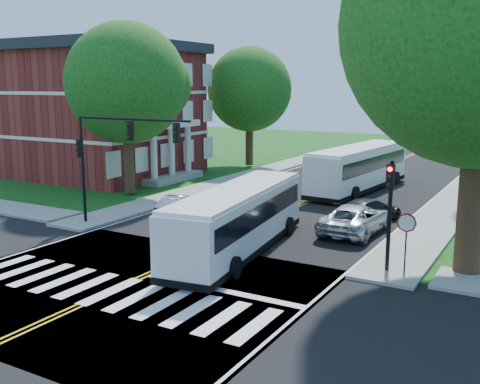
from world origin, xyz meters
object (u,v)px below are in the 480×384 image
Objects in this scene: signal_ne at (390,201)px; signal_nw at (114,146)px; bus_lead at (238,219)px; hatchback at (180,205)px; suv at (355,219)px; dark_sedan at (369,210)px; bus_follow at (359,167)px.

signal_nw is at bearing -179.95° from signal_ne.
signal_nw is at bearing -10.03° from bus_lead.
hatchback is at bearing -42.10° from bus_lead.
signal_ne is 0.83× the size of suv.
signal_ne is at bearing 0.05° from signal_nw.
signal_nw is 1.88× the size of hatchback.
dark_sedan is (-0.12, 2.71, -0.09)m from suv.
bus_lead reaches higher than suv.
signal_ne is at bearing 121.23° from suv.
suv is (10.96, 5.44, -3.63)m from signal_nw.
hatchback is 10.61m from dark_sedan.
hatchback is 0.85× the size of dark_sedan.
signal_nw is 1.61× the size of dark_sedan.
signal_nw is 12.77m from suv.
signal_nw is 0.58× the size of bus_follow.
signal_nw is 18.62m from bus_follow.
signal_nw is at bearing 55.88° from dark_sedan.
hatchback is (-13.01, 4.07, -2.33)m from signal_ne.
suv is (3.55, -11.42, -0.91)m from bus_follow.
hatchback is (-6.39, 4.39, -0.91)m from bus_lead.
bus_lead is 3.02× the size of hatchback.
bus_lead is at bearing 60.11° from suv.
bus_follow reaches higher than hatchback.
signal_ne is at bearing 153.38° from hatchback.
signal_ne is (14.06, 0.01, -1.41)m from signal_nw.
dark_sedan reaches higher than hatchback.
suv is 1.19× the size of dark_sedan.
hatchback is 0.72× the size of suv.
signal_ne is 1.16× the size of hatchback.
suv is (9.92, 1.36, 0.11)m from hatchback.
suv reaches higher than hatchback.
hatchback is at bearing 9.43° from suv.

